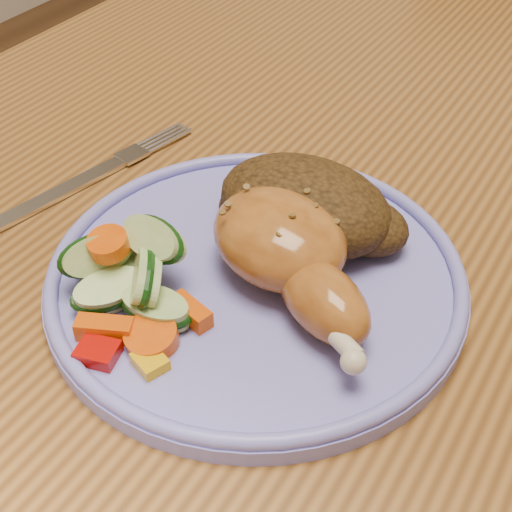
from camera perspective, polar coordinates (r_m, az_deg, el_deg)
name	(u,v)px	position (r m, az deg, el deg)	size (l,w,h in m)	color
dining_table	(318,332)	(0.58, 4.94, -6.07)	(0.90, 1.40, 0.75)	brown
chair_far	(503,152)	(1.16, 19.16, 7.87)	(0.42, 0.42, 0.91)	#4C2D16
plate	(256,279)	(0.49, 0.00, -1.86)	(0.29, 0.29, 0.01)	#7977DC
plate_rim	(256,267)	(0.48, 0.00, -0.90)	(0.28, 0.28, 0.01)	#7977DC
chicken_leg	(290,252)	(0.46, 2.70, 0.31)	(0.16, 0.13, 0.05)	#B06524
rice_pilaf	(308,208)	(0.51, 4.21, 3.88)	(0.14, 0.09, 0.06)	#402910
vegetable_pile	(127,277)	(0.47, -10.27, -1.65)	(0.12, 0.11, 0.06)	#A50A05
fork	(90,177)	(0.61, -13.14, 6.20)	(0.05, 0.17, 0.00)	silver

